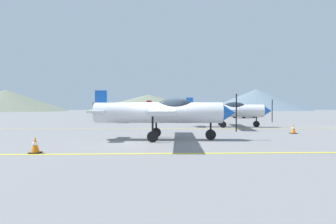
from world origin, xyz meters
name	(u,v)px	position (x,y,z in m)	size (l,w,h in m)	color
ground_plane	(161,142)	(0.00, 0.00, 0.00)	(400.00, 400.00, 0.00)	slate
apron_line_near	(162,154)	(0.00, -3.25, 0.01)	(80.00, 0.16, 0.01)	yellow
apron_line_far	(160,129)	(0.00, 8.01, 0.01)	(80.00, 0.16, 0.01)	yellow
airplane_near	(164,112)	(0.15, 0.87, 1.41)	(7.26, 8.35, 2.50)	silver
airplane_mid	(228,110)	(5.74, 9.70, 1.41)	(7.30, 8.36, 2.50)	silver
airplane_far	(123,110)	(-4.39, 19.69, 1.41)	(7.27, 8.36, 2.50)	#33478C
airplane_back	(171,109)	(2.04, 30.47, 1.41)	(7.31, 8.33, 2.50)	silver
car_sedan	(244,113)	(13.72, 29.76, 0.84)	(4.48, 4.10, 1.62)	red
traffic_cone_front	(293,129)	(8.36, 3.83, 0.29)	(0.36, 0.36, 0.59)	black
traffic_cone_side	(35,145)	(-4.50, -2.97, 0.29)	(0.36, 0.36, 0.59)	black
hill_left	(7,101)	(-72.96, 118.05, 5.15)	(57.35, 57.35, 10.29)	slate
hill_centerleft	(149,103)	(-5.55, 140.31, 4.64)	(70.67, 70.67, 9.29)	slate
hill_centerright	(257,100)	(64.13, 158.11, 6.98)	(67.50, 67.50, 13.97)	slate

